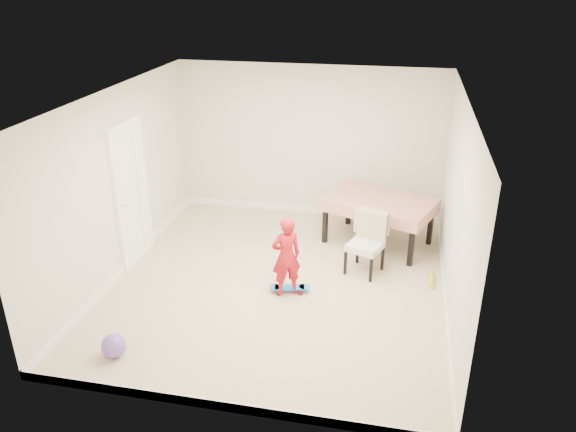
% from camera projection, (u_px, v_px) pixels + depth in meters
% --- Properties ---
extents(ground, '(5.00, 5.00, 0.00)m').
position_uv_depth(ground, '(278.00, 283.00, 7.80)').
color(ground, tan).
rests_on(ground, ground).
extents(ceiling, '(4.50, 5.00, 0.04)m').
position_uv_depth(ceiling, '(277.00, 99.00, 6.75)').
color(ceiling, white).
rests_on(ceiling, wall_back).
extents(wall_back, '(4.50, 0.04, 2.60)m').
position_uv_depth(wall_back, '(310.00, 143.00, 9.49)').
color(wall_back, beige).
rests_on(wall_back, ground).
extents(wall_front, '(4.50, 0.04, 2.60)m').
position_uv_depth(wall_front, '(217.00, 299.00, 5.06)').
color(wall_front, beige).
rests_on(wall_front, ground).
extents(wall_left, '(0.04, 5.00, 2.60)m').
position_uv_depth(wall_left, '(119.00, 184.00, 7.68)').
color(wall_left, beige).
rests_on(wall_left, ground).
extents(wall_right, '(0.04, 5.00, 2.60)m').
position_uv_depth(wall_right, '(455.00, 211.00, 6.86)').
color(wall_right, beige).
rests_on(wall_right, ground).
extents(door, '(0.11, 0.94, 2.11)m').
position_uv_depth(door, '(131.00, 195.00, 8.06)').
color(door, white).
rests_on(door, ground).
extents(baseboard_back, '(4.50, 0.02, 0.12)m').
position_uv_depth(baseboard_back, '(309.00, 209.00, 10.00)').
color(baseboard_back, white).
rests_on(baseboard_back, ground).
extents(baseboard_front, '(4.50, 0.02, 0.12)m').
position_uv_depth(baseboard_front, '(223.00, 406.00, 5.56)').
color(baseboard_front, white).
rests_on(baseboard_front, ground).
extents(baseboard_left, '(0.02, 5.00, 0.12)m').
position_uv_depth(baseboard_left, '(129.00, 264.00, 8.19)').
color(baseboard_left, white).
rests_on(baseboard_left, ground).
extents(baseboard_right, '(0.02, 5.00, 0.12)m').
position_uv_depth(baseboard_right, '(444.00, 297.00, 7.37)').
color(baseboard_right, white).
rests_on(baseboard_right, ground).
extents(dining_table, '(1.87, 1.52, 0.76)m').
position_uv_depth(dining_table, '(378.00, 221.00, 8.78)').
color(dining_table, '#AA1109').
rests_on(dining_table, ground).
extents(dining_chair, '(0.66, 0.71, 0.90)m').
position_uv_depth(dining_chair, '(365.00, 244.00, 7.91)').
color(dining_chair, beige).
rests_on(dining_chair, ground).
extents(skateboard, '(0.58, 0.31, 0.08)m').
position_uv_depth(skateboard, '(290.00, 289.00, 7.59)').
color(skateboard, blue).
rests_on(skateboard, ground).
extents(child, '(0.48, 0.43, 1.09)m').
position_uv_depth(child, '(286.00, 258.00, 7.33)').
color(child, '#B6121E').
rests_on(child, ground).
extents(balloon, '(0.28, 0.28, 0.28)m').
position_uv_depth(balloon, '(114.00, 346.00, 6.30)').
color(balloon, '#704CB8').
rests_on(balloon, ground).
extents(foam_toy, '(0.07, 0.40, 0.06)m').
position_uv_depth(foam_toy, '(432.00, 280.00, 7.83)').
color(foam_toy, yellow).
rests_on(foam_toy, ground).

